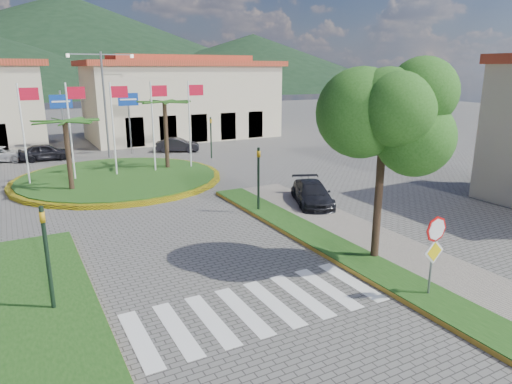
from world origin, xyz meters
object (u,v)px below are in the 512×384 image
stop_sign (434,244)px  car_side_right (312,194)px  white_van (3,154)px  roundabout_island (119,178)px  deciduous_tree (384,118)px  car_dark_b (178,145)px  car_dark_a (45,152)px

stop_sign → car_side_right: 10.21m
stop_sign → white_van: 32.39m
roundabout_island → deciduous_tree: (5.50, -17.00, 5.01)m
roundabout_island → car_side_right: 12.69m
white_van → car_dark_b: size_ratio=1.13×
white_van → car_dark_b: bearing=-77.4°
car_dark_a → car_dark_b: car_dark_a is taller
stop_sign → car_dark_a: (-8.35, 29.29, -1.14)m
roundabout_island → stop_sign: bearing=-76.3°
car_side_right → car_dark_b: bearing=115.9°
car_side_right → stop_sign: bearing=-81.7°
stop_sign → deciduous_tree: (0.60, 3.04, 3.38)m
white_van → car_side_right: (13.80, -20.56, 0.04)m
white_van → car_dark_a: size_ratio=1.06×
stop_sign → white_van: size_ratio=0.66×
stop_sign → deciduous_tree: size_ratio=0.39×
roundabout_island → car_dark_b: 10.40m
roundabout_island → white_van: (-6.31, 10.33, 0.39)m
deciduous_tree → car_dark_b: size_ratio=1.91×
stop_sign → car_side_right: bearing=75.1°
car_dark_a → car_dark_b: (10.08, -1.25, -0.06)m
roundabout_island → stop_sign: roundabout_island is taller
stop_sign → car_dark_b: bearing=86.5°
stop_sign → deciduous_tree: bearing=78.8°
deciduous_tree → car_dark_b: bearing=87.4°
roundabout_island → stop_sign: 20.69m
car_side_right → white_van: bearing=147.0°
white_van → car_side_right: size_ratio=0.97×
deciduous_tree → white_van: deciduous_tree is taller
stop_sign → car_side_right: size_ratio=0.64×
stop_sign → car_dark_b: size_ratio=0.74×
deciduous_tree → car_dark_a: size_ratio=1.79×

